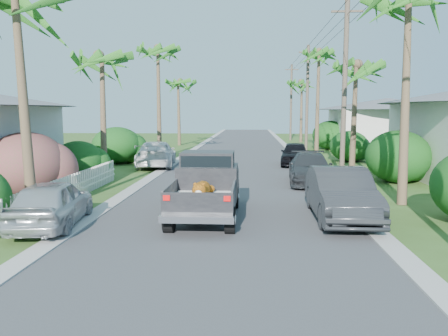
# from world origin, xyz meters

# --- Properties ---
(ground) EXTENTS (120.00, 120.00, 0.00)m
(ground) POSITION_xyz_m (0.00, 0.00, 0.00)
(ground) COLOR #395520
(ground) RESTS_ON ground
(road) EXTENTS (8.00, 100.00, 0.02)m
(road) POSITION_xyz_m (0.00, 25.00, 0.01)
(road) COLOR #38383A
(road) RESTS_ON ground
(curb_left) EXTENTS (0.60, 100.00, 0.06)m
(curb_left) POSITION_xyz_m (-4.30, 25.00, 0.03)
(curb_left) COLOR #A5A39E
(curb_left) RESTS_ON ground
(curb_right) EXTENTS (0.60, 100.00, 0.06)m
(curb_right) POSITION_xyz_m (4.30, 25.00, 0.03)
(curb_right) COLOR #A5A39E
(curb_right) RESTS_ON ground
(pickup_truck) EXTENTS (1.98, 5.12, 2.06)m
(pickup_truck) POSITION_xyz_m (-0.62, 3.82, 1.01)
(pickup_truck) COLOR black
(pickup_truck) RESTS_ON ground
(parked_car_rn) EXTENTS (1.71, 4.82, 1.59)m
(parked_car_rn) POSITION_xyz_m (3.60, 3.46, 0.79)
(parked_car_rn) COLOR #292B2E
(parked_car_rn) RESTS_ON ground
(parked_car_rm) EXTENTS (2.30, 4.95, 1.40)m
(parked_car_rm) POSITION_xyz_m (3.60, 10.48, 0.70)
(parked_car_rm) COLOR #2B2D30
(parked_car_rm) RESTS_ON ground
(parked_car_rf) EXTENTS (2.18, 4.46, 1.47)m
(parked_car_rf) POSITION_xyz_m (3.60, 17.58, 0.73)
(parked_car_rf) COLOR black
(parked_car_rf) RESTS_ON ground
(parked_car_ln) EXTENTS (2.18, 4.30, 1.40)m
(parked_car_ln) POSITION_xyz_m (-5.00, 2.02, 0.70)
(parked_car_ln) COLOR #B2B6B9
(parked_car_ln) RESTS_ON ground
(parked_car_lf) EXTENTS (2.81, 5.61, 1.56)m
(parked_car_lf) POSITION_xyz_m (-5.00, 16.25, 0.78)
(parked_car_lf) COLOR silver
(parked_car_lf) RESTS_ON ground
(palm_l_b) EXTENTS (4.40, 4.40, 7.40)m
(palm_l_b) POSITION_xyz_m (-6.80, 12.00, 6.15)
(palm_l_b) COLOR brown
(palm_l_b) RESTS_ON ground
(palm_l_c) EXTENTS (4.40, 4.40, 9.20)m
(palm_l_c) POSITION_xyz_m (-6.00, 22.00, 7.91)
(palm_l_c) COLOR brown
(palm_l_c) RESTS_ON ground
(palm_l_d) EXTENTS (4.40, 4.40, 7.70)m
(palm_l_d) POSITION_xyz_m (-6.50, 34.00, 6.44)
(palm_l_d) COLOR brown
(palm_l_d) RESTS_ON ground
(palm_r_b) EXTENTS (4.40, 4.40, 7.20)m
(palm_r_b) POSITION_xyz_m (6.60, 15.00, 5.95)
(palm_r_b) COLOR brown
(palm_r_b) RESTS_ON ground
(palm_r_c) EXTENTS (4.40, 4.40, 9.40)m
(palm_r_c) POSITION_xyz_m (6.20, 26.00, 8.11)
(palm_r_c) COLOR brown
(palm_r_c) RESTS_ON ground
(palm_r_d) EXTENTS (4.40, 4.40, 8.00)m
(palm_r_d) POSITION_xyz_m (6.50, 40.00, 6.74)
(palm_r_d) COLOR brown
(palm_r_d) RESTS_ON ground
(shrub_l_b) EXTENTS (3.00, 3.30, 2.60)m
(shrub_l_b) POSITION_xyz_m (-7.80, 6.00, 1.30)
(shrub_l_b) COLOR #B61A56
(shrub_l_b) RESTS_ON ground
(shrub_l_c) EXTENTS (2.40, 2.64, 2.00)m
(shrub_l_c) POSITION_xyz_m (-7.40, 10.00, 1.00)
(shrub_l_c) COLOR #164112
(shrub_l_c) RESTS_ON ground
(shrub_l_d) EXTENTS (3.20, 3.52, 2.40)m
(shrub_l_d) POSITION_xyz_m (-8.00, 18.00, 1.20)
(shrub_l_d) COLOR #164112
(shrub_l_d) RESTS_ON ground
(shrub_r_b) EXTENTS (3.00, 3.30, 2.50)m
(shrub_r_b) POSITION_xyz_m (7.80, 11.00, 1.25)
(shrub_r_b) COLOR #164112
(shrub_r_b) RESTS_ON ground
(shrub_r_c) EXTENTS (2.60, 2.86, 2.10)m
(shrub_r_c) POSITION_xyz_m (7.50, 20.00, 1.05)
(shrub_r_c) COLOR #164112
(shrub_r_c) RESTS_ON ground
(shrub_r_d) EXTENTS (3.20, 3.52, 2.60)m
(shrub_r_d) POSITION_xyz_m (8.00, 30.00, 1.30)
(shrub_r_d) COLOR #164112
(shrub_r_d) RESTS_ON ground
(picket_fence) EXTENTS (0.10, 11.00, 1.00)m
(picket_fence) POSITION_xyz_m (-6.00, 5.50, 0.50)
(picket_fence) COLOR white
(picket_fence) RESTS_ON ground
(house_right_far) EXTENTS (9.00, 8.00, 4.60)m
(house_right_far) POSITION_xyz_m (13.00, 30.00, 2.12)
(house_right_far) COLOR silver
(house_right_far) RESTS_ON ground
(utility_pole_b) EXTENTS (1.60, 0.26, 9.00)m
(utility_pole_b) POSITION_xyz_m (5.60, 13.00, 4.60)
(utility_pole_b) COLOR brown
(utility_pole_b) RESTS_ON ground
(utility_pole_c) EXTENTS (1.60, 0.26, 9.00)m
(utility_pole_c) POSITION_xyz_m (5.60, 28.00, 4.60)
(utility_pole_c) COLOR brown
(utility_pole_c) RESTS_ON ground
(utility_pole_d) EXTENTS (1.60, 0.26, 9.00)m
(utility_pole_d) POSITION_xyz_m (5.60, 43.00, 4.60)
(utility_pole_d) COLOR brown
(utility_pole_d) RESTS_ON ground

